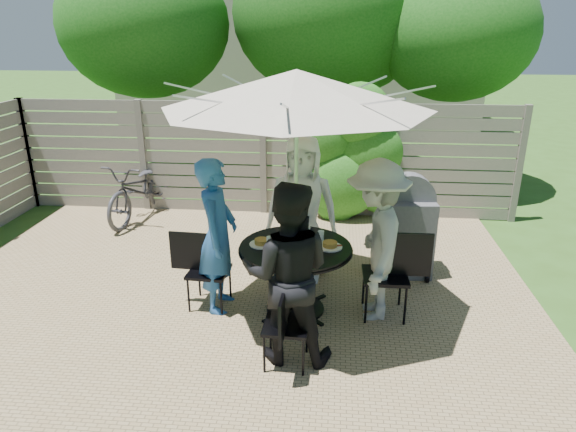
# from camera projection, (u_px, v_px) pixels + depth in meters

# --- Properties ---
(backyard_envelope) EXTENTS (60.00, 60.00, 5.00)m
(backyard_envelope) POSITION_uv_depth(u_px,v_px,m) (301.00, 38.00, 14.49)
(backyard_envelope) COLOR #2F5219
(backyard_envelope) RESTS_ON ground
(patio_table) EXTENTS (1.19, 1.19, 0.78)m
(patio_table) POSITION_uv_depth(u_px,v_px,m) (295.00, 266.00, 5.47)
(patio_table) COLOR black
(patio_table) RESTS_ON ground
(umbrella) EXTENTS (2.67, 2.67, 2.57)m
(umbrella) POSITION_uv_depth(u_px,v_px,m) (296.00, 90.00, 4.83)
(umbrella) COLOR silver
(umbrella) RESTS_ON ground
(chair_back) EXTENTS (0.48, 0.68, 0.91)m
(chair_back) POSITION_uv_depth(u_px,v_px,m) (302.00, 252.00, 6.46)
(chair_back) COLOR black
(chair_back) RESTS_ON ground
(person_back) EXTENTS (0.88, 0.58, 1.79)m
(person_back) POSITION_uv_depth(u_px,v_px,m) (302.00, 209.00, 6.12)
(person_back) COLOR white
(person_back) RESTS_ON ground
(chair_left) EXTENTS (0.65, 0.45, 0.88)m
(chair_left) POSITION_uv_depth(u_px,v_px,m) (208.00, 285.00, 5.66)
(chair_left) COLOR black
(chair_left) RESTS_ON ground
(person_left) EXTENTS (0.41, 0.62, 1.71)m
(person_left) POSITION_uv_depth(u_px,v_px,m) (218.00, 236.00, 5.44)
(person_left) COLOR #265BA5
(person_left) RESTS_ON ground
(chair_front) EXTENTS (0.42, 0.61, 0.84)m
(chair_front) POSITION_uv_depth(u_px,v_px,m) (286.00, 341.00, 4.67)
(chair_front) COLOR black
(chair_front) RESTS_ON ground
(person_front) EXTENTS (0.85, 0.66, 1.73)m
(person_front) POSITION_uv_depth(u_px,v_px,m) (287.00, 274.00, 4.58)
(person_front) COLOR black
(person_front) RESTS_ON ground
(chair_right) EXTENTS (0.70, 0.47, 0.97)m
(chair_right) POSITION_uv_depth(u_px,v_px,m) (385.00, 291.00, 5.47)
(chair_right) COLOR black
(chair_right) RESTS_ON ground
(person_right) EXTENTS (0.65, 1.12, 1.73)m
(person_right) POSITION_uv_depth(u_px,v_px,m) (376.00, 242.00, 5.28)
(person_right) COLOR #A09F9B
(person_right) RESTS_ON ground
(plate_back) EXTENTS (0.26, 0.26, 0.06)m
(plate_back) POSITION_uv_depth(u_px,v_px,m) (298.00, 231.00, 5.71)
(plate_back) COLOR white
(plate_back) RESTS_ON patio_table
(plate_left) EXTENTS (0.26, 0.26, 0.06)m
(plate_left) POSITION_uv_depth(u_px,v_px,m) (262.00, 243.00, 5.41)
(plate_left) COLOR white
(plate_left) RESTS_ON patio_table
(plate_front) EXTENTS (0.26, 0.26, 0.06)m
(plate_front) POSITION_uv_depth(u_px,v_px,m) (292.00, 259.00, 5.04)
(plate_front) COLOR white
(plate_front) RESTS_ON patio_table
(plate_right) EXTENTS (0.26, 0.26, 0.06)m
(plate_right) POSITION_uv_depth(u_px,v_px,m) (330.00, 245.00, 5.35)
(plate_right) COLOR white
(plate_right) RESTS_ON patio_table
(glass_left) EXTENTS (0.07, 0.07, 0.14)m
(glass_left) POSITION_uv_depth(u_px,v_px,m) (270.00, 243.00, 5.29)
(glass_left) COLOR silver
(glass_left) RESTS_ON patio_table
(glass_front) EXTENTS (0.07, 0.07, 0.14)m
(glass_front) POSITION_uv_depth(u_px,v_px,m) (304.00, 251.00, 5.11)
(glass_front) COLOR silver
(glass_front) RESTS_ON patio_table
(glass_right) EXTENTS (0.07, 0.07, 0.14)m
(glass_right) POSITION_uv_depth(u_px,v_px,m) (321.00, 237.00, 5.44)
(glass_right) COLOR silver
(glass_right) RESTS_ON patio_table
(syrup_jug) EXTENTS (0.09, 0.09, 0.16)m
(syrup_jug) POSITION_uv_depth(u_px,v_px,m) (290.00, 237.00, 5.41)
(syrup_jug) COLOR #59280C
(syrup_jug) RESTS_ON patio_table
(coffee_cup) EXTENTS (0.08, 0.08, 0.12)m
(coffee_cup) POSITION_uv_depth(u_px,v_px,m) (307.00, 233.00, 5.56)
(coffee_cup) COLOR #C6B293
(coffee_cup) RESTS_ON patio_table
(bicycle) EXTENTS (0.92, 1.92, 0.97)m
(bicycle) POSITION_uv_depth(u_px,v_px,m) (140.00, 189.00, 8.23)
(bicycle) COLOR #333338
(bicycle) RESTS_ON ground
(bbq_grill) EXTENTS (0.68, 0.55, 1.31)m
(bbq_grill) POSITION_uv_depth(u_px,v_px,m) (405.00, 230.00, 6.30)
(bbq_grill) COLOR #535358
(bbq_grill) RESTS_ON ground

